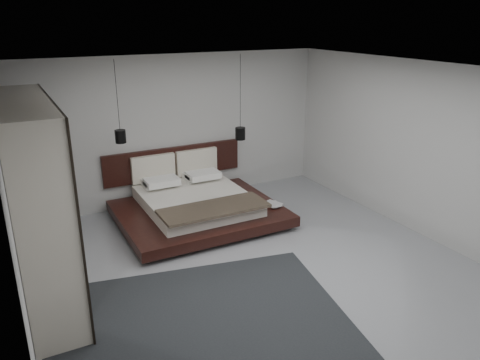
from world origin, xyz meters
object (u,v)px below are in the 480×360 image
pendant_right (240,133)px  lattice_screen (6,164)px  bed (196,204)px  rug (199,320)px  pendant_left (120,136)px  wardrobe (37,204)px

pendant_right → lattice_screen: bearing=178.4°
bed → rug: size_ratio=0.79×
pendant_right → pendant_left: bearing=180.0°
pendant_left → lattice_screen: bearing=176.3°
bed → pendant_right: size_ratio=1.74×
wardrobe → rug: wardrobe is taller
wardrobe → pendant_right: bearing=25.5°
pendant_left → bed: bearing=-20.8°
lattice_screen → wardrobe: (0.25, -1.90, -0.02)m
pendant_left → rug: pendant_left is taller
pendant_right → rug: size_ratio=0.45×
pendant_left → pendant_right: bearing=0.0°
wardrobe → bed: bearing=27.4°
lattice_screen → wardrobe: 1.92m
bed → pendant_right: (1.12, 0.43, 1.07)m
pendant_right → rug: (-2.24, -3.21, -1.34)m
lattice_screen → pendant_left: (1.75, -0.11, 0.26)m
bed → pendant_right: 1.61m
pendant_left → wardrobe: bearing=-129.9°
pendant_right → rug: bearing=-124.9°
bed → wardrobe: bearing=-152.6°
bed → wardrobe: 3.11m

